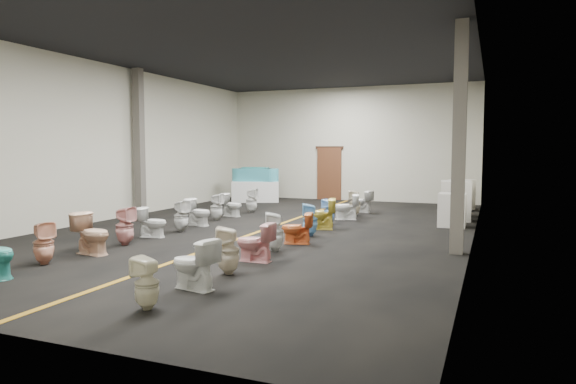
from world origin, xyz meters
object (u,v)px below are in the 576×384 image
object	(u,v)px
toilet_right_4	(275,232)
display_table	(255,191)
bathtub	(255,174)
appliance_crate_b	(456,201)
toilet_left_5	(181,216)
appliance_crate_d	(461,195)
toilet_right_11	(362,201)
toilet_right_7	(320,214)
toilet_right_10	(355,203)
toilet_left_9	(252,201)
toilet_left_4	(153,222)
toilet_left_6	(199,212)
toilet_left_1	(44,243)
toilet_right_2	(228,251)
toilet_right_0	(147,283)
toilet_right_9	(346,207)
toilet_left_2	(92,234)
toilet_right_1	(194,264)
toilet_left_7	(216,207)
toilet_left_3	(125,226)
toilet_right_8	(329,212)
appliance_crate_a	(452,210)
toilet_right_6	(310,220)
toilet_right_5	(297,228)
toilet_left_8	(232,205)
appliance_crate_c	(458,203)

from	to	relation	value
toilet_right_4	display_table	bearing A→B (deg)	-176.16
bathtub	toilet_right_4	size ratio (longest dim) A/B	2.32
display_table	appliance_crate_b	distance (m)	8.09
toilet_left_5	bathtub	bearing A→B (deg)	28.04
toilet_left_5	toilet_right_4	bearing A→B (deg)	-97.06
appliance_crate_d	toilet_right_11	distance (m)	3.53
toilet_right_7	toilet_right_10	xyz separation A→B (m)	(0.13, 3.00, -0.00)
toilet_left_9	toilet_right_10	xyz separation A→B (m)	(3.28, 0.53, 0.00)
toilet_left_4	toilet_right_7	world-z (taller)	toilet_right_7
toilet_left_4	toilet_left_6	bearing A→B (deg)	-9.01
toilet_right_4	toilet_left_4	bearing A→B (deg)	-121.74
toilet_left_1	toilet_right_2	world-z (taller)	toilet_right_2
toilet_right_11	bathtub	bearing A→B (deg)	-95.55
toilet_right_0	toilet_right_9	xyz separation A→B (m)	(0.11, 9.12, 0.03)
display_table	toilet_right_11	distance (m)	5.01
toilet_left_4	toilet_left_9	bearing A→B (deg)	-9.58
toilet_left_1	toilet_right_10	xyz separation A→B (m)	(3.44, 8.65, 0.01)
toilet_left_2	display_table	bearing A→B (deg)	16.10
toilet_left_1	toilet_left_4	size ratio (longest dim) A/B	1.12
toilet_right_1	toilet_right_9	distance (m)	8.07
bathtub	toilet_left_7	world-z (taller)	bathtub
toilet_right_0	toilet_left_9	bearing A→B (deg)	-158.21
toilet_left_9	toilet_right_0	world-z (taller)	toilet_left_9
toilet_left_3	toilet_left_7	world-z (taller)	toilet_left_3
toilet_right_8	appliance_crate_d	bearing A→B (deg)	171.48
toilet_left_4	toilet_right_11	distance (m)	7.31
toilet_left_3	appliance_crate_d	bearing A→B (deg)	-33.61
bathtub	toilet_left_3	bearing A→B (deg)	-93.12
appliance_crate_a	toilet_right_10	size ratio (longest dim) A/B	1.12
toilet_right_6	toilet_right_8	distance (m)	1.93
toilet_right_5	toilet_right_1	bearing A→B (deg)	-13.99
toilet_left_1	toilet_left_8	xyz separation A→B (m)	(0.00, 7.07, -0.04)
appliance_crate_a	toilet_right_2	distance (m)	7.45
toilet_left_5	toilet_left_9	world-z (taller)	toilet_left_5
toilet_left_9	toilet_right_0	xyz separation A→B (m)	(3.16, -9.58, -0.05)
display_table	toilet_left_5	distance (m)	7.48
bathtub	appliance_crate_c	bearing A→B (deg)	-22.33
toilet_left_6	toilet_right_9	world-z (taller)	toilet_right_9
appliance_crate_c	toilet_right_9	world-z (taller)	appliance_crate_c
toilet_left_1	toilet_right_4	world-z (taller)	toilet_right_4
appliance_crate_b	toilet_right_7	distance (m)	4.36
bathtub	toilet_left_7	distance (m)	5.46
toilet_right_1	toilet_right_7	world-z (taller)	toilet_right_7
display_table	toilet_left_3	world-z (taller)	toilet_left_3
toilet_left_7	toilet_right_4	xyz separation A→B (m)	(3.31, -3.46, 0.01)
appliance_crate_d	toilet_right_8	world-z (taller)	appliance_crate_d
toilet_left_4	toilet_left_9	world-z (taller)	toilet_left_9
toilet_left_1	toilet_right_0	bearing A→B (deg)	-90.81
toilet_left_3	toilet_right_0	size ratio (longest dim) A/B	1.20
appliance_crate_d	toilet_left_5	xyz separation A→B (m)	(-6.19, -7.46, -0.12)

